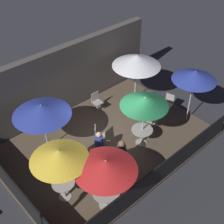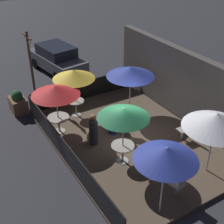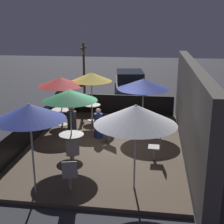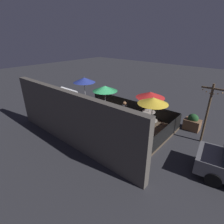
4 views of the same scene
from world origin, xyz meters
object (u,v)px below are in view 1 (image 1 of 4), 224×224
(patio_umbrella_0, at_px, (144,102))
(patron_0, at_px, (99,145))
(patio_umbrella_3, at_px, (41,110))
(patio_umbrella_1, at_px, (59,155))
(patio_umbrella_4, at_px, (195,76))
(patio_chair_2, at_px, (97,101))
(patio_chair_1, at_px, (153,119))
(patio_umbrella_2, at_px, (106,165))
(patron_1, at_px, (121,156))
(patio_chair_3, at_px, (169,103))
(patio_umbrella_5, at_px, (137,60))
(dining_table_2, at_px, (106,194))
(dining_table_1, at_px, (64,186))
(dining_table_0, at_px, (142,132))
(patio_chair_0, at_px, (98,135))

(patio_umbrella_0, relative_size, patron_0, 1.91)
(patio_umbrella_3, bearing_deg, patio_umbrella_1, -110.07)
(patio_umbrella_4, xyz_separation_m, patio_chair_2, (-2.50, 3.19, -1.76))
(patio_umbrella_0, distance_m, patio_chair_1, 1.90)
(patio_umbrella_2, distance_m, patio_umbrella_3, 3.53)
(patio_umbrella_0, bearing_deg, patron_1, -165.55)
(patio_umbrella_2, relative_size, patio_chair_3, 2.35)
(patio_umbrella_5, height_order, dining_table_2, patio_umbrella_5)
(patio_chair_1, xyz_separation_m, patio_chair_2, (-0.93, 2.57, -0.02))
(patio_umbrella_5, xyz_separation_m, patio_chair_2, (-1.88, 0.59, -1.61))
(patio_umbrella_0, height_order, dining_table_2, patio_umbrella_0)
(patio_chair_2, distance_m, patron_0, 2.88)
(patio_umbrella_0, height_order, dining_table_1, patio_umbrella_0)
(patio_chair_1, height_order, patio_chair_3, patio_chair_1)
(patio_umbrella_4, height_order, dining_table_0, patio_umbrella_4)
(dining_table_1, xyz_separation_m, patio_chair_3, (6.19, 0.66, -0.09))
(patio_umbrella_2, relative_size, patio_chair_1, 2.28)
(patio_umbrella_5, distance_m, patron_1, 4.63)
(patio_umbrella_1, bearing_deg, dining_table_0, 0.99)
(patio_umbrella_0, xyz_separation_m, patio_chair_0, (-1.33, 1.10, -1.59))
(patio_umbrella_2, height_order, dining_table_2, patio_umbrella_2)
(patron_1, bearing_deg, patio_umbrella_0, 26.63)
(patio_umbrella_1, relative_size, patio_chair_2, 2.46)
(patio_chair_3, relative_size, patron_0, 0.77)
(patio_umbrella_4, bearing_deg, dining_table_1, 177.81)
(dining_table_0, height_order, dining_table_2, dining_table_0)
(patio_umbrella_0, relative_size, patio_umbrella_5, 0.96)
(patio_umbrella_2, height_order, patio_umbrella_4, patio_umbrella_4)
(patio_umbrella_1, height_order, patron_0, patio_umbrella_1)
(patio_umbrella_5, xyz_separation_m, dining_table_1, (-5.78, -2.36, -1.52))
(patio_umbrella_0, distance_m, dining_table_1, 4.10)
(patio_umbrella_1, distance_m, patio_chair_2, 5.13)
(dining_table_1, height_order, patio_chair_0, patio_chair_0)
(dining_table_0, bearing_deg, dining_table_2, -157.48)
(dining_table_2, height_order, patron_0, patron_0)
(dining_table_1, distance_m, patio_chair_0, 2.75)
(patio_chair_0, height_order, patio_chair_2, patio_chair_0)
(patio_chair_0, xyz_separation_m, patio_chair_2, (1.41, 1.78, -0.01))
(patron_0, bearing_deg, dining_table_1, 103.07)
(patio_chair_1, bearing_deg, patio_umbrella_0, -0.00)
(patio_umbrella_3, distance_m, patron_0, 2.52)
(patio_chair_1, bearing_deg, patio_umbrella_2, 4.02)
(patio_umbrella_1, xyz_separation_m, dining_table_1, (0.00, 0.00, -1.44))
(patio_umbrella_0, bearing_deg, patio_chair_3, 14.09)
(patio_umbrella_0, relative_size, dining_table_2, 2.50)
(patio_umbrella_0, height_order, patio_umbrella_4, patio_umbrella_4)
(patio_umbrella_3, distance_m, patio_chair_0, 2.48)
(patio_umbrella_2, bearing_deg, patio_chair_3, 18.90)
(patio_umbrella_2, distance_m, dining_table_1, 1.97)
(patio_umbrella_5, height_order, patio_chair_0, patio_umbrella_5)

